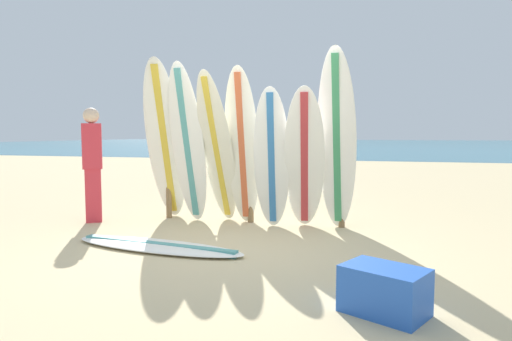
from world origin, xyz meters
The scene contains 14 objects.
ground_plane centered at (0.00, 0.00, 0.00)m, with size 120.00×120.00×0.00m, color #D3BC8C.
ocean_water centered at (0.00, 58.00, 0.00)m, with size 120.00×80.00×0.01m, color teal.
surfboard_rack centered at (-0.18, 1.50, 0.66)m, with size 2.87×0.09×1.01m.
surfboard_leaning_far_left centered at (-1.48, 1.22, 1.23)m, with size 0.73×1.08×2.47m.
surfboard_leaning_left centered at (-1.06, 1.13, 1.20)m, with size 0.56×0.71×2.40m.
surfboard_leaning_center_left centered at (-0.61, 1.18, 1.13)m, with size 0.54×1.00×2.26m.
surfboard_leaning_center centered at (-0.24, 1.25, 1.16)m, with size 0.54×0.66×2.33m.
surfboard_leaning_center_right centered at (0.24, 1.10, 1.01)m, with size 0.57×0.58×2.01m.
surfboard_leaning_right centered at (0.70, 1.14, 1.00)m, with size 0.67×0.89×2.00m.
surfboard_leaning_far_right centered at (1.14, 1.20, 1.26)m, with size 0.57×0.70×2.52m.
surfboard_lying_on_sand centered at (-0.81, -0.33, 0.04)m, with size 2.31×0.85×0.08m.
beachgoer_standing centered at (-2.53, 0.88, 0.97)m, with size 0.33×0.30×1.76m.
small_boat_offshore centered at (-6.62, 37.62, 0.26)m, with size 3.13×1.05×0.71m.
cooler_box centered at (1.76, -1.60, 0.18)m, with size 0.60×0.40×0.36m, color blue.
Camera 1 is at (1.70, -5.02, 1.36)m, focal length 31.29 mm.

